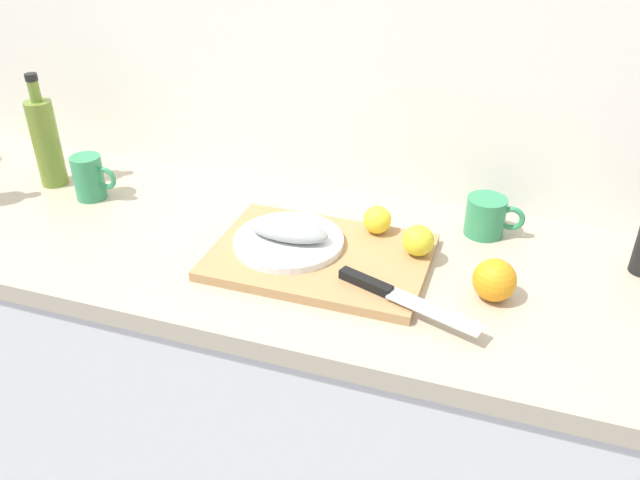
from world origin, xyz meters
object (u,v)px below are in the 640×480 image
(white_plate, at_px, (289,241))
(olive_oil_bottle, at_px, (46,141))
(lemon_0, at_px, (418,240))
(coffee_mug_0, at_px, (90,177))
(cutting_board, at_px, (320,257))
(chef_knife, at_px, (390,292))
(coffee_mug_2, at_px, (487,216))
(fish_fillet, at_px, (288,231))

(white_plate, xyz_separation_m, olive_oil_bottle, (-0.67, 0.12, 0.09))
(lemon_0, bearing_deg, white_plate, -169.28)
(white_plate, distance_m, coffee_mug_0, 0.54)
(cutting_board, height_order, lemon_0, lemon_0)
(cutting_board, relative_size, olive_oil_bottle, 1.56)
(cutting_board, xyz_separation_m, white_plate, (-0.07, 0.01, 0.02))
(chef_knife, distance_m, coffee_mug_2, 0.35)
(white_plate, height_order, olive_oil_bottle, olive_oil_bottle)
(coffee_mug_0, bearing_deg, coffee_mug_2, 8.07)
(chef_knife, relative_size, coffee_mug_0, 2.55)
(cutting_board, relative_size, coffee_mug_0, 3.90)
(chef_knife, height_order, lemon_0, lemon_0)
(fish_fillet, bearing_deg, coffee_mug_0, 171.39)
(white_plate, relative_size, coffee_mug_0, 2.04)
(cutting_board, xyz_separation_m, chef_knife, (0.17, -0.10, 0.02))
(cutting_board, bearing_deg, coffee_mug_0, 171.49)
(fish_fillet, bearing_deg, lemon_0, 10.72)
(lemon_0, bearing_deg, fish_fillet, -169.28)
(coffee_mug_0, bearing_deg, white_plate, -8.61)
(fish_fillet, xyz_separation_m, coffee_mug_2, (0.37, 0.21, -0.01))
(cutting_board, bearing_deg, fish_fillet, 172.23)
(white_plate, bearing_deg, fish_fillet, 0.00)
(fish_fillet, height_order, coffee_mug_0, coffee_mug_0)
(lemon_0, relative_size, coffee_mug_0, 0.57)
(lemon_0, bearing_deg, chef_knife, -96.67)
(fish_fillet, relative_size, olive_oil_bottle, 0.61)
(olive_oil_bottle, relative_size, coffee_mug_0, 2.50)
(chef_knife, distance_m, lemon_0, 0.16)
(cutting_board, bearing_deg, chef_knife, -30.86)
(white_plate, bearing_deg, chef_knife, -24.71)
(cutting_board, distance_m, lemon_0, 0.20)
(chef_knife, relative_size, coffee_mug_2, 2.27)
(cutting_board, distance_m, olive_oil_bottle, 0.76)
(white_plate, relative_size, chef_knife, 0.80)
(fish_fillet, height_order, lemon_0, lemon_0)
(coffee_mug_2, bearing_deg, coffee_mug_0, -171.93)
(fish_fillet, bearing_deg, white_plate, 0.00)
(cutting_board, relative_size, fish_fillet, 2.56)
(white_plate, height_order, coffee_mug_0, coffee_mug_0)
(fish_fillet, bearing_deg, olive_oil_bottle, 170.14)
(white_plate, distance_m, fish_fillet, 0.03)
(olive_oil_bottle, bearing_deg, cutting_board, -9.66)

